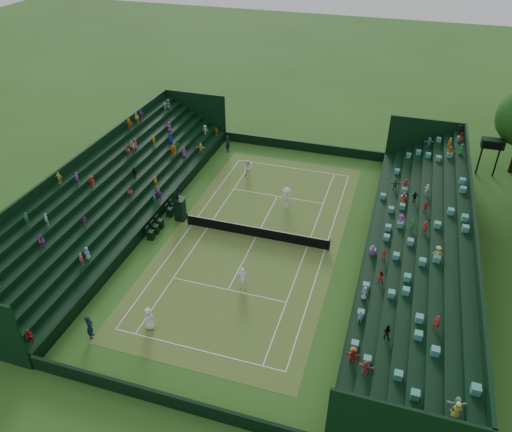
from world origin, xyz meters
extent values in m
plane|color=#2C561B|center=(0.00, 0.00, 0.00)|extent=(160.00, 160.00, 0.00)
cube|color=#357025|center=(0.00, 0.00, 0.01)|extent=(12.97, 26.77, 0.01)
cube|color=black|center=(0.00, 15.88, 0.50)|extent=(17.17, 0.20, 1.00)
cube|color=black|center=(0.00, -15.88, 0.50)|extent=(17.17, 0.20, 1.00)
cube|color=black|center=(8.48, 0.00, 0.50)|extent=(0.20, 31.77, 1.00)
cube|color=black|center=(-8.48, 0.00, 0.50)|extent=(0.20, 31.77, 1.00)
cube|color=black|center=(8.98, 0.00, 0.50)|extent=(0.80, 32.00, 1.00)
cube|color=black|center=(9.79, 0.00, 0.72)|extent=(0.80, 32.00, 1.45)
cube|color=black|center=(10.58, 0.00, 0.95)|extent=(0.80, 32.00, 1.90)
cube|color=black|center=(11.38, 0.00, 1.18)|extent=(0.80, 32.00, 2.35)
cube|color=black|center=(12.18, 0.00, 1.40)|extent=(0.80, 32.00, 2.80)
cube|color=black|center=(12.98, 0.00, 1.62)|extent=(0.80, 32.00, 3.25)
cube|color=black|center=(13.79, 0.00, 1.85)|extent=(0.80, 32.00, 3.70)
cube|color=black|center=(14.59, 0.00, 2.08)|extent=(0.80, 32.00, 4.15)
cube|color=black|center=(15.08, 0.00, 2.45)|extent=(0.20, 32.00, 4.90)
cube|color=black|center=(-8.98, 0.00, 0.50)|extent=(0.80, 32.00, 1.00)
cube|color=black|center=(-9.79, 0.00, 0.72)|extent=(0.80, 32.00, 1.45)
cube|color=black|center=(-10.58, 0.00, 0.95)|extent=(0.80, 32.00, 1.90)
cube|color=black|center=(-11.38, 0.00, 1.18)|extent=(0.80, 32.00, 2.35)
cube|color=black|center=(-12.18, 0.00, 1.40)|extent=(0.80, 32.00, 2.80)
cube|color=black|center=(-12.98, 0.00, 1.62)|extent=(0.80, 32.00, 3.25)
cube|color=black|center=(-13.79, 0.00, 1.85)|extent=(0.80, 32.00, 3.70)
cube|color=black|center=(-14.59, 0.00, 2.08)|extent=(0.80, 32.00, 4.15)
cube|color=black|center=(-15.08, 0.00, 2.45)|extent=(0.20, 32.00, 4.90)
cylinder|color=black|center=(-5.79, 0.00, 0.53)|extent=(0.10, 0.10, 1.06)
cylinder|color=black|center=(5.79, 0.00, 0.53)|extent=(0.10, 0.10, 1.06)
cube|color=black|center=(0.00, 0.00, 0.46)|extent=(11.57, 0.02, 0.86)
cube|color=white|center=(0.00, 0.00, 0.93)|extent=(11.57, 0.04, 0.07)
cylinder|color=black|center=(17.00, 16.00, 1.50)|extent=(0.16, 0.16, 3.00)
cylinder|color=black|center=(18.50, 16.00, 1.50)|extent=(0.16, 0.16, 3.00)
cube|color=black|center=(17.75, 16.00, 3.30)|extent=(2.00, 1.00, 0.80)
cube|color=black|center=(-6.66, 0.51, 0.96)|extent=(0.75, 0.75, 1.93)
cube|color=black|center=(-6.66, 0.51, 1.98)|extent=(0.96, 0.96, 0.11)
cube|color=black|center=(-7.03, 0.51, 2.35)|extent=(0.09, 0.96, 0.75)
imported|color=black|center=(-6.66, 0.51, 2.53)|extent=(0.45, 0.54, 0.99)
cube|color=black|center=(-7.75, -2.66, 0.38)|extent=(0.47, 0.47, 0.76)
cube|color=black|center=(-7.99, -2.66, 0.85)|extent=(0.06, 0.47, 0.47)
cube|color=black|center=(-7.75, -1.86, 0.38)|extent=(0.47, 0.47, 0.76)
cube|color=black|center=(-7.99, -1.86, 0.85)|extent=(0.06, 0.47, 0.47)
cube|color=black|center=(-7.75, -1.06, 0.38)|extent=(0.47, 0.47, 0.76)
cube|color=black|center=(-7.99, -1.06, 0.85)|extent=(0.06, 0.47, 0.47)
cube|color=black|center=(-7.75, 0.74, 0.38)|extent=(0.47, 0.47, 0.76)
cube|color=black|center=(-7.99, 0.74, 0.85)|extent=(0.06, 0.47, 0.47)
cube|color=black|center=(-7.75, 1.54, 0.38)|extent=(0.47, 0.47, 0.76)
cube|color=black|center=(-7.99, 1.54, 0.85)|extent=(0.06, 0.47, 0.47)
cube|color=black|center=(-7.75, 2.34, 0.38)|extent=(0.47, 0.47, 0.76)
cube|color=black|center=(-7.99, 2.34, 0.85)|extent=(0.06, 0.47, 0.47)
imported|color=white|center=(-3.46, -11.13, 0.81)|extent=(0.86, 0.62, 1.63)
imported|color=white|center=(0.89, -5.89, 0.89)|extent=(0.74, 0.57, 1.78)
imported|color=white|center=(-3.65, 9.07, 0.82)|extent=(0.94, 0.82, 1.65)
imported|color=white|center=(1.18, 4.95, 0.94)|extent=(1.35, 0.99, 1.88)
imported|color=black|center=(-7.19, 13.40, 0.89)|extent=(0.43, 0.65, 1.78)
imported|color=black|center=(-6.53, -12.85, 0.85)|extent=(0.61, 0.73, 1.70)
camera|label=1|loc=(9.40, -30.14, 23.23)|focal=35.00mm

